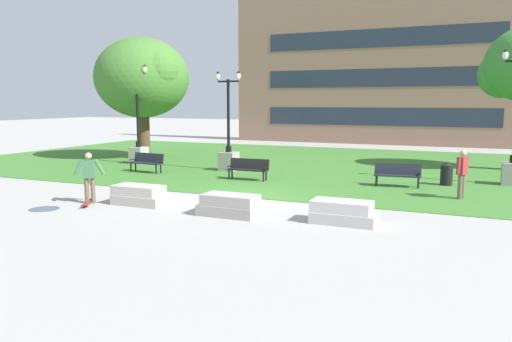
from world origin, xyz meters
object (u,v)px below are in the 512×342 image
object	(u,v)px
lamp_post_left	(138,144)
concrete_block_left	(229,205)
skateboard	(87,203)
park_bench_far_left	(147,161)
concrete_block_right	(343,213)
trash_bin	(447,173)
concrete_block_center	(140,195)
person_bystander_near_lawn	(462,171)
person_skateboarder	(89,175)
lamp_post_right	(229,150)
park_bench_near_right	(398,173)
park_bench_near_left	(248,168)

from	to	relation	value
lamp_post_left	concrete_block_left	bearing A→B (deg)	-42.27
skateboard	park_bench_far_left	size ratio (longest dim) A/B	0.53
concrete_block_right	trash_bin	world-z (taller)	trash_bin
concrete_block_center	concrete_block_right	distance (m)	6.78
park_bench_far_left	lamp_post_left	distance (m)	3.60
concrete_block_center	trash_bin	world-z (taller)	trash_bin
concrete_block_center	person_bystander_near_lawn	bearing A→B (deg)	28.14
person_skateboarder	lamp_post_left	world-z (taller)	lamp_post_left
concrete_block_right	lamp_post_right	world-z (taller)	lamp_post_right
trash_bin	person_bystander_near_lawn	bearing A→B (deg)	-77.77
concrete_block_left	person_bystander_near_lawn	size ratio (longest dim) A/B	1.05
concrete_block_center	concrete_block_right	xyz separation A→B (m)	(6.78, 0.15, 0.00)
skateboard	park_bench_near_right	size ratio (longest dim) A/B	0.53
skateboard	park_bench_near_left	world-z (taller)	park_bench_near_left
person_bystander_near_lawn	park_bench_near_right	bearing A→B (deg)	143.86
person_skateboarder	lamp_post_right	distance (m)	8.97
concrete_block_right	lamp_post_right	distance (m)	11.34
park_bench_near_left	person_bystander_near_lawn	size ratio (longest dim) A/B	1.06
concrete_block_right	skateboard	size ratio (longest dim) A/B	1.85
concrete_block_left	lamp_post_left	world-z (taller)	lamp_post_left
skateboard	trash_bin	size ratio (longest dim) A/B	1.01
person_skateboarder	skateboard	size ratio (longest dim) A/B	1.76
park_bench_far_left	park_bench_near_left	bearing A→B (deg)	-2.14
concrete_block_right	skateboard	distance (m)	8.31
park_bench_near_left	trash_bin	size ratio (longest dim) A/B	1.89
concrete_block_right	skateboard	bearing A→B (deg)	-173.05
concrete_block_right	lamp_post_left	size ratio (longest dim) A/B	0.34
concrete_block_center	skateboard	size ratio (longest dim) A/B	1.86
park_bench_near_left	park_bench_far_left	size ratio (longest dim) A/B	0.98
concrete_block_center	park_bench_near_left	xyz separation A→B (m)	(1.16, 6.14, 0.23)
park_bench_near_right	person_skateboarder	bearing A→B (deg)	-140.21
concrete_block_right	park_bench_far_left	distance (m)	12.67
lamp_post_right	concrete_block_left	bearing A→B (deg)	-63.21
park_bench_near_right	concrete_block_center	bearing A→B (deg)	-136.50
lamp_post_left	concrete_block_right	bearing A→B (deg)	-33.17
park_bench_near_right	lamp_post_left	xyz separation A→B (m)	(-14.01, 2.01, 0.55)
person_skateboarder	trash_bin	xyz separation A→B (m)	(10.72, 8.55, -0.46)
concrete_block_center	park_bench_near_right	size ratio (longest dim) A/B	0.98
lamp_post_left	person_bystander_near_lawn	size ratio (longest dim) A/B	3.10
park_bench_far_left	lamp_post_left	xyz separation A→B (m)	(-2.42, 2.61, 0.55)
person_skateboarder	park_bench_near_right	size ratio (longest dim) A/B	0.93
concrete_block_center	lamp_post_left	bearing A→B (deg)	126.77
person_skateboarder	trash_bin	world-z (taller)	person_skateboarder
trash_bin	lamp_post_right	bearing A→B (deg)	177.80
concrete_block_center	skateboard	distance (m)	1.71
park_bench_near_right	lamp_post_left	bearing A→B (deg)	171.83
park_bench_far_left	trash_bin	bearing A→B (deg)	7.24
park_bench_near_left	concrete_block_right	bearing A→B (deg)	-46.82
concrete_block_right	person_skateboarder	size ratio (longest dim) A/B	1.05
concrete_block_right	person_bystander_near_lawn	distance (m)	5.87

